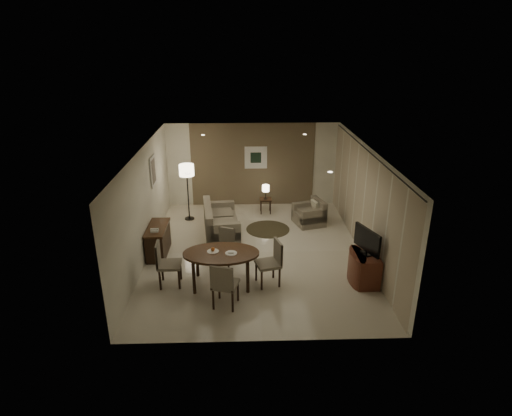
{
  "coord_description": "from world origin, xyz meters",
  "views": [
    {
      "loc": [
        -0.33,
        -9.85,
        5.12
      ],
      "look_at": [
        0.0,
        0.2,
        1.15
      ],
      "focal_mm": 30.0,
      "sensor_mm": 36.0,
      "label": 1
    }
  ],
  "objects_px": {
    "chair_near": "(225,284)",
    "chair_right": "(268,263)",
    "side_table": "(266,206)",
    "floor_lamp": "(188,192)",
    "dining_table": "(222,268)",
    "sofa": "(221,220)",
    "console_desk": "(158,240)",
    "chair_far": "(224,248)",
    "chair_left": "(170,264)",
    "tv_cabinet": "(365,268)",
    "armchair": "(309,212)"
  },
  "relations": [
    {
      "from": "dining_table",
      "to": "sofa",
      "type": "distance_m",
      "value": 2.67
    },
    {
      "from": "tv_cabinet",
      "to": "side_table",
      "type": "relative_size",
      "value": 1.94
    },
    {
      "from": "dining_table",
      "to": "chair_left",
      "type": "height_order",
      "value": "chair_left"
    },
    {
      "from": "chair_right",
      "to": "side_table",
      "type": "distance_m",
      "value": 4.26
    },
    {
      "from": "console_desk",
      "to": "floor_lamp",
      "type": "relative_size",
      "value": 0.7
    },
    {
      "from": "console_desk",
      "to": "chair_left",
      "type": "xyz_separation_m",
      "value": [
        0.53,
        -1.49,
        0.14
      ]
    },
    {
      "from": "chair_near",
      "to": "side_table",
      "type": "height_order",
      "value": "chair_near"
    },
    {
      "from": "chair_near",
      "to": "chair_right",
      "type": "bearing_deg",
      "value": -123.79
    },
    {
      "from": "chair_near",
      "to": "chair_left",
      "type": "height_order",
      "value": "chair_left"
    },
    {
      "from": "sofa",
      "to": "chair_left",
      "type": "bearing_deg",
      "value": 152.28
    },
    {
      "from": "tv_cabinet",
      "to": "chair_far",
      "type": "bearing_deg",
      "value": 164.89
    },
    {
      "from": "dining_table",
      "to": "tv_cabinet",
      "type": "bearing_deg",
      "value": 0.1
    },
    {
      "from": "dining_table",
      "to": "side_table",
      "type": "xyz_separation_m",
      "value": [
        1.2,
        4.23,
        -0.16
      ]
    },
    {
      "from": "armchair",
      "to": "floor_lamp",
      "type": "relative_size",
      "value": 0.48
    },
    {
      "from": "dining_table",
      "to": "sofa",
      "type": "bearing_deg",
      "value": 92.65
    },
    {
      "from": "tv_cabinet",
      "to": "sofa",
      "type": "xyz_separation_m",
      "value": [
        -3.34,
        2.66,
        0.08
      ]
    },
    {
      "from": "chair_near",
      "to": "floor_lamp",
      "type": "height_order",
      "value": "floor_lamp"
    },
    {
      "from": "chair_left",
      "to": "sofa",
      "type": "height_order",
      "value": "chair_left"
    },
    {
      "from": "console_desk",
      "to": "floor_lamp",
      "type": "distance_m",
      "value": 2.37
    },
    {
      "from": "chair_far",
      "to": "console_desk",
      "type": "bearing_deg",
      "value": 179.45
    },
    {
      "from": "tv_cabinet",
      "to": "sofa",
      "type": "distance_m",
      "value": 4.27
    },
    {
      "from": "side_table",
      "to": "floor_lamp",
      "type": "distance_m",
      "value": 2.48
    },
    {
      "from": "console_desk",
      "to": "chair_right",
      "type": "height_order",
      "value": "chair_right"
    },
    {
      "from": "console_desk",
      "to": "floor_lamp",
      "type": "height_order",
      "value": "floor_lamp"
    },
    {
      "from": "dining_table",
      "to": "sofa",
      "type": "xyz_separation_m",
      "value": [
        -0.12,
        2.66,
        0.03
      ]
    },
    {
      "from": "tv_cabinet",
      "to": "armchair",
      "type": "relative_size",
      "value": 1.09
    },
    {
      "from": "chair_near",
      "to": "chair_far",
      "type": "distance_m",
      "value": 1.7
    },
    {
      "from": "armchair",
      "to": "floor_lamp",
      "type": "height_order",
      "value": "floor_lamp"
    },
    {
      "from": "chair_left",
      "to": "side_table",
      "type": "bearing_deg",
      "value": -32.04
    },
    {
      "from": "console_desk",
      "to": "chair_far",
      "type": "relative_size",
      "value": 1.33
    },
    {
      "from": "tv_cabinet",
      "to": "sofa",
      "type": "relative_size",
      "value": 0.5
    },
    {
      "from": "dining_table",
      "to": "floor_lamp",
      "type": "xyz_separation_m",
      "value": [
        -1.15,
        3.77,
        0.47
      ]
    },
    {
      "from": "dining_table",
      "to": "side_table",
      "type": "relative_size",
      "value": 3.61
    },
    {
      "from": "console_desk",
      "to": "chair_far",
      "type": "height_order",
      "value": "chair_far"
    },
    {
      "from": "chair_near",
      "to": "floor_lamp",
      "type": "bearing_deg",
      "value": -59.85
    },
    {
      "from": "dining_table",
      "to": "side_table",
      "type": "distance_m",
      "value": 4.4
    },
    {
      "from": "chair_left",
      "to": "side_table",
      "type": "height_order",
      "value": "chair_left"
    },
    {
      "from": "side_table",
      "to": "floor_lamp",
      "type": "height_order",
      "value": "floor_lamp"
    },
    {
      "from": "dining_table",
      "to": "armchair",
      "type": "relative_size",
      "value": 2.03
    },
    {
      "from": "chair_left",
      "to": "floor_lamp",
      "type": "bearing_deg",
      "value": -2.78
    },
    {
      "from": "sofa",
      "to": "chair_near",
      "type": "bearing_deg",
      "value": 177.16
    },
    {
      "from": "tv_cabinet",
      "to": "chair_far",
      "type": "xyz_separation_m",
      "value": [
        -3.2,
        0.86,
        0.1
      ]
    },
    {
      "from": "chair_right",
      "to": "armchair",
      "type": "xyz_separation_m",
      "value": [
        1.42,
        3.32,
        -0.15
      ]
    },
    {
      "from": "chair_far",
      "to": "armchair",
      "type": "xyz_separation_m",
      "value": [
        2.42,
        2.42,
        -0.08
      ]
    },
    {
      "from": "chair_right",
      "to": "dining_table",
      "type": "bearing_deg",
      "value": -106.48
    },
    {
      "from": "console_desk",
      "to": "sofa",
      "type": "bearing_deg",
      "value": 36.82
    },
    {
      "from": "console_desk",
      "to": "chair_left",
      "type": "distance_m",
      "value": 1.59
    },
    {
      "from": "chair_right",
      "to": "sofa",
      "type": "relative_size",
      "value": 0.57
    },
    {
      "from": "tv_cabinet",
      "to": "dining_table",
      "type": "bearing_deg",
      "value": -179.9
    },
    {
      "from": "chair_near",
      "to": "armchair",
      "type": "xyz_separation_m",
      "value": [
        2.33,
        4.12,
        -0.14
      ]
    }
  ]
}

